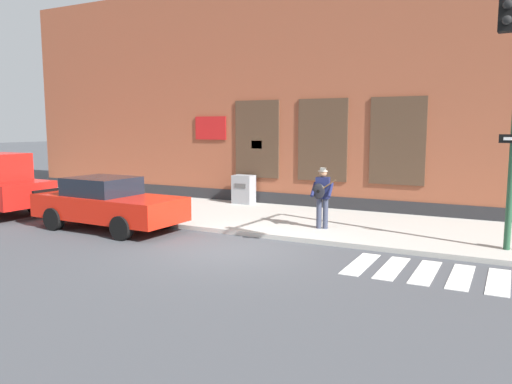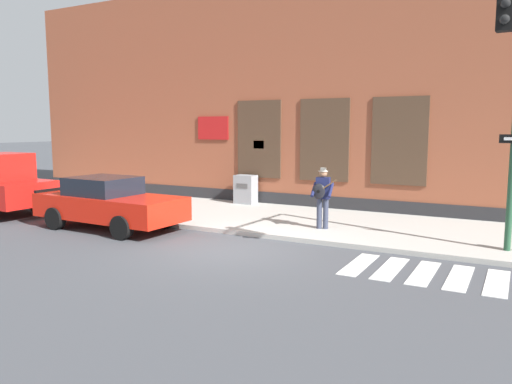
% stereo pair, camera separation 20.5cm
% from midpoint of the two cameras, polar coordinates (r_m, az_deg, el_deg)
% --- Properties ---
extents(ground_plane, '(160.00, 160.00, 0.00)m').
position_cam_midpoint_polar(ground_plane, '(12.39, -3.17, -6.54)').
color(ground_plane, '#424449').
extents(sidewalk, '(28.00, 4.93, 0.13)m').
position_cam_midpoint_polar(sidewalk, '(15.77, 4.05, -3.27)').
color(sidewalk, '#ADAAA3').
rests_on(sidewalk, ground).
extents(building_backdrop, '(28.00, 4.06, 8.38)m').
position_cam_midpoint_polar(building_backdrop, '(19.71, 9.42, 10.83)').
color(building_backdrop, brown).
rests_on(building_backdrop, ground).
extents(crosswalk, '(5.20, 1.90, 0.01)m').
position_cam_midpoint_polar(crosswalk, '(10.89, 23.68, -9.11)').
color(crosswalk, silver).
rests_on(crosswalk, ground).
extents(red_car, '(4.66, 2.10, 1.53)m').
position_cam_midpoint_polar(red_car, '(15.26, -16.98, -1.25)').
color(red_car, red).
rests_on(red_car, ground).
extents(busker, '(0.75, 0.59, 1.73)m').
position_cam_midpoint_polar(busker, '(14.15, 7.14, -0.25)').
color(busker, '#33384C').
rests_on(busker, sidewalk).
extents(utility_box, '(0.78, 0.55, 1.07)m').
position_cam_midpoint_polar(utility_box, '(18.75, -1.73, 0.31)').
color(utility_box, gray).
rests_on(utility_box, sidewalk).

